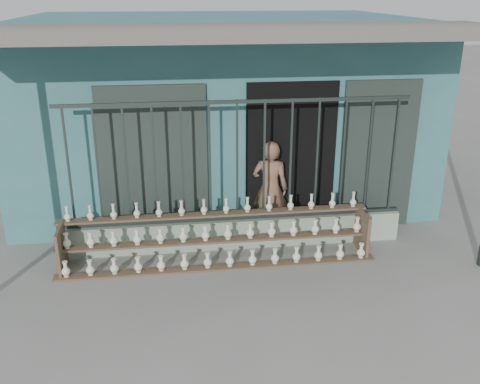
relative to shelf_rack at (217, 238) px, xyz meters
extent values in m
plane|color=slate|center=(0.35, -0.88, -0.36)|extent=(60.00, 60.00, 0.00)
cube|color=#326669|center=(0.35, 3.42, 1.24)|extent=(7.00, 5.00, 3.20)
cube|color=black|center=(1.25, 0.94, 0.84)|extent=(1.40, 0.12, 2.40)
cube|color=black|center=(-0.85, 0.90, 0.84)|extent=(1.60, 0.08, 2.40)
cube|color=black|center=(2.65, 0.90, 0.84)|extent=(1.20, 0.08, 2.40)
cube|color=#59544C|center=(0.35, 0.32, 2.79)|extent=(7.40, 2.00, 0.12)
cube|color=gray|center=(0.35, 0.42, -0.14)|extent=(5.00, 0.20, 0.45)
cube|color=#283330|center=(-2.00, 0.42, 0.99)|extent=(0.03, 0.03, 1.80)
cube|color=#283330|center=(-1.61, 0.42, 0.99)|extent=(0.03, 0.03, 1.80)
cube|color=#283330|center=(-1.22, 0.42, 0.99)|extent=(0.03, 0.03, 1.80)
cube|color=#283330|center=(-0.83, 0.42, 0.99)|extent=(0.03, 0.03, 1.80)
cube|color=#283330|center=(-0.44, 0.42, 0.99)|extent=(0.03, 0.03, 1.80)
cube|color=#283330|center=(-0.05, 0.42, 0.99)|extent=(0.03, 0.03, 1.80)
cube|color=#283330|center=(0.35, 0.42, 0.99)|extent=(0.03, 0.03, 1.80)
cube|color=#283330|center=(0.74, 0.42, 0.99)|extent=(0.03, 0.03, 1.80)
cube|color=#283330|center=(1.13, 0.42, 0.99)|extent=(0.03, 0.03, 1.80)
cube|color=#283330|center=(1.52, 0.42, 0.99)|extent=(0.03, 0.03, 1.80)
cube|color=#283330|center=(1.91, 0.42, 0.99)|extent=(0.03, 0.03, 1.80)
cube|color=#283330|center=(2.30, 0.42, 0.99)|extent=(0.03, 0.03, 1.80)
cube|color=#283330|center=(2.70, 0.42, 0.99)|extent=(0.03, 0.03, 1.80)
cube|color=#283330|center=(0.35, 0.42, 1.86)|extent=(5.00, 0.04, 0.05)
cube|color=#283330|center=(0.35, 0.42, 0.11)|extent=(5.00, 0.04, 0.05)
cube|color=brown|center=(0.00, -0.23, -0.35)|extent=(4.50, 0.18, 0.03)
cube|color=brown|center=(0.00, 0.02, -0.05)|extent=(4.50, 0.18, 0.03)
cube|color=brown|center=(0.00, 0.27, 0.25)|extent=(4.50, 0.18, 0.03)
cube|color=brown|center=(-2.15, 0.02, -0.04)|extent=(0.04, 0.55, 0.64)
cube|color=brown|center=(2.15, 0.02, -0.04)|extent=(0.04, 0.55, 0.64)
imported|color=brown|center=(0.91, 0.81, 0.40)|extent=(0.64, 0.52, 1.53)
camera|label=1|loc=(-0.59, -6.84, 3.32)|focal=40.00mm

